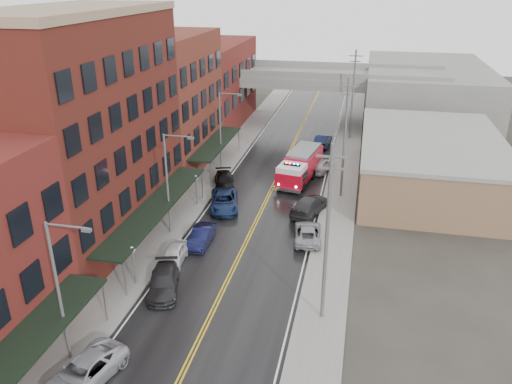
# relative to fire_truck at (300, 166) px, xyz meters

# --- Properties ---
(road) EXTENTS (11.00, 160.00, 0.02)m
(road) POSITION_rel_fire_truck_xyz_m (-2.52, -8.60, -1.72)
(road) COLOR black
(road) RESTS_ON ground
(sidewalk_left) EXTENTS (3.00, 160.00, 0.15)m
(sidewalk_left) POSITION_rel_fire_truck_xyz_m (-9.82, -8.60, -1.66)
(sidewalk_left) COLOR slate
(sidewalk_left) RESTS_ON ground
(sidewalk_right) EXTENTS (3.00, 160.00, 0.15)m
(sidewalk_right) POSITION_rel_fire_truck_xyz_m (4.78, -8.60, -1.66)
(sidewalk_right) COLOR slate
(sidewalk_right) RESTS_ON ground
(curb_left) EXTENTS (0.30, 160.00, 0.15)m
(curb_left) POSITION_rel_fire_truck_xyz_m (-8.17, -8.60, -1.66)
(curb_left) COLOR gray
(curb_left) RESTS_ON ground
(curb_right) EXTENTS (0.30, 160.00, 0.15)m
(curb_right) POSITION_rel_fire_truck_xyz_m (3.13, -8.60, -1.66)
(curb_right) COLOR gray
(curb_right) RESTS_ON ground
(brick_building_b) EXTENTS (9.00, 20.00, 18.00)m
(brick_building_b) POSITION_rel_fire_truck_xyz_m (-15.82, -15.60, 7.27)
(brick_building_b) COLOR #4F1414
(brick_building_b) RESTS_ON ground
(brick_building_c) EXTENTS (9.00, 15.00, 15.00)m
(brick_building_c) POSITION_rel_fire_truck_xyz_m (-15.82, 1.90, 5.77)
(brick_building_c) COLOR maroon
(brick_building_c) RESTS_ON ground
(brick_building_far) EXTENTS (9.00, 20.00, 12.00)m
(brick_building_far) POSITION_rel_fire_truck_xyz_m (-15.82, 19.40, 4.27)
(brick_building_far) COLOR maroon
(brick_building_far) RESTS_ON ground
(tan_building) EXTENTS (14.00, 22.00, 5.00)m
(tan_building) POSITION_rel_fire_truck_xyz_m (13.48, 1.40, 0.77)
(tan_building) COLOR #8A6C4A
(tan_building) RESTS_ON ground
(right_far_block) EXTENTS (18.00, 30.00, 8.00)m
(right_far_block) POSITION_rel_fire_truck_xyz_m (15.48, 31.40, 2.27)
(right_far_block) COLOR slate
(right_far_block) RESTS_ON ground
(awning_0) EXTENTS (2.60, 16.00, 3.09)m
(awning_0) POSITION_rel_fire_truck_xyz_m (-10.01, -34.60, 1.25)
(awning_0) COLOR black
(awning_0) RESTS_ON ground
(awning_1) EXTENTS (2.60, 18.00, 3.09)m
(awning_1) POSITION_rel_fire_truck_xyz_m (-10.01, -15.60, 1.26)
(awning_1) COLOR black
(awning_1) RESTS_ON ground
(awning_2) EXTENTS (2.60, 13.00, 3.09)m
(awning_2) POSITION_rel_fire_truck_xyz_m (-10.01, 1.90, 1.25)
(awning_2) COLOR black
(awning_2) RESTS_ON ground
(globe_lamp_1) EXTENTS (0.44, 0.44, 3.12)m
(globe_lamp_1) POSITION_rel_fire_truck_xyz_m (-8.92, -22.60, 0.58)
(globe_lamp_1) COLOR #59595B
(globe_lamp_1) RESTS_ON ground
(globe_lamp_2) EXTENTS (0.44, 0.44, 3.12)m
(globe_lamp_2) POSITION_rel_fire_truck_xyz_m (-8.92, -8.60, 0.58)
(globe_lamp_2) COLOR #59595B
(globe_lamp_2) RESTS_ON ground
(street_lamp_0) EXTENTS (2.64, 0.22, 9.00)m
(street_lamp_0) POSITION_rel_fire_truck_xyz_m (-9.07, -30.60, 3.45)
(street_lamp_0) COLOR #59595B
(street_lamp_0) RESTS_ON ground
(street_lamp_1) EXTENTS (2.64, 0.22, 9.00)m
(street_lamp_1) POSITION_rel_fire_truck_xyz_m (-9.07, -14.60, 3.45)
(street_lamp_1) COLOR #59595B
(street_lamp_1) RESTS_ON ground
(street_lamp_2) EXTENTS (2.64, 0.22, 9.00)m
(street_lamp_2) POSITION_rel_fire_truck_xyz_m (-9.07, 1.40, 3.45)
(street_lamp_2) COLOR #59595B
(street_lamp_2) RESTS_ON ground
(utility_pole_0) EXTENTS (1.80, 0.24, 12.00)m
(utility_pole_0) POSITION_rel_fire_truck_xyz_m (4.68, -23.60, 4.57)
(utility_pole_0) COLOR #59595B
(utility_pole_0) RESTS_ON ground
(utility_pole_1) EXTENTS (1.80, 0.24, 12.00)m
(utility_pole_1) POSITION_rel_fire_truck_xyz_m (4.68, -3.60, 4.57)
(utility_pole_1) COLOR #59595B
(utility_pole_1) RESTS_ON ground
(utility_pole_2) EXTENTS (1.80, 0.24, 12.00)m
(utility_pole_2) POSITION_rel_fire_truck_xyz_m (4.68, 16.40, 4.57)
(utility_pole_2) COLOR #59595B
(utility_pole_2) RESTS_ON ground
(overpass) EXTENTS (40.00, 10.00, 7.50)m
(overpass) POSITION_rel_fire_truck_xyz_m (-2.52, 23.40, 4.25)
(overpass) COLOR slate
(overpass) RESTS_ON ground
(fire_truck) EXTENTS (4.63, 9.11, 3.20)m
(fire_truck) POSITION_rel_fire_truck_xyz_m (0.00, 0.00, 0.00)
(fire_truck) COLOR red
(fire_truck) RESTS_ON ground
(parked_car_left_2) EXTENTS (3.71, 5.79, 1.49)m
(parked_car_left_2) POSITION_rel_fire_truck_xyz_m (-7.52, -32.16, -0.99)
(parked_car_left_2) COLOR #A4A6AC
(parked_car_left_2) RESTS_ON ground
(parked_car_left_3) EXTENTS (3.29, 5.27, 1.42)m
(parked_car_left_3) POSITION_rel_fire_truck_xyz_m (-6.59, -22.90, -1.02)
(parked_car_left_3) COLOR #242527
(parked_car_left_3) RESTS_ON ground
(parked_car_left_4) EXTENTS (2.02, 4.23, 1.39)m
(parked_car_left_4) POSITION_rel_fire_truck_xyz_m (-7.27, -19.18, -1.04)
(parked_car_left_4) COLOR silver
(parked_car_left_4) RESTS_ON ground
(parked_car_left_5) EXTENTS (1.55, 4.27, 1.40)m
(parked_car_left_5) POSITION_rel_fire_truck_xyz_m (-6.12, -15.80, -1.03)
(parked_car_left_5) COLOR #0E1033
(parked_car_left_5) RESTS_ON ground
(parked_car_left_6) EXTENTS (3.94, 6.09, 1.56)m
(parked_car_left_6) POSITION_rel_fire_truck_xyz_m (-6.12, -8.75, -0.95)
(parked_car_left_6) COLOR #14244C
(parked_car_left_6) RESTS_ON ground
(parked_car_left_7) EXTENTS (3.46, 5.39, 1.45)m
(parked_car_left_7) POSITION_rel_fire_truck_xyz_m (-7.52, -3.80, -1.01)
(parked_car_left_7) COLOR black
(parked_car_left_7) RESTS_ON ground
(parked_car_right_0) EXTENTS (2.78, 5.07, 1.35)m
(parked_car_right_0) POSITION_rel_fire_truck_xyz_m (2.48, -13.29, -1.06)
(parked_car_right_0) COLOR gray
(parked_car_right_0) RESTS_ON ground
(parked_car_right_1) EXTENTS (3.73, 5.97, 1.61)m
(parked_car_right_1) POSITION_rel_fire_truck_xyz_m (2.02, -7.94, -0.93)
(parked_car_right_1) COLOR #2B2A2D
(parked_car_right_1) RESTS_ON ground
(parked_car_right_2) EXTENTS (2.86, 4.79, 1.53)m
(parked_car_right_2) POSITION_rel_fire_truck_xyz_m (2.05, 3.20, -0.97)
(parked_car_right_2) COLOR silver
(parked_car_right_2) RESTS_ON ground
(parked_car_right_3) EXTENTS (2.19, 5.00, 1.60)m
(parked_car_right_3) POSITION_rel_fire_truck_xyz_m (1.38, 12.56, -0.94)
(parked_car_right_3) COLOR black
(parked_car_right_3) RESTS_ON ground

